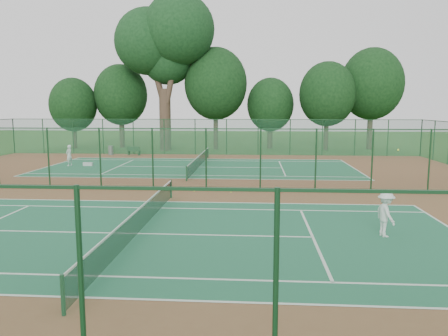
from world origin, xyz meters
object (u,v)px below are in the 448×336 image
Objects in this scene: kit_bag at (88,164)px; big_tree at (165,41)px; trash_bin at (111,150)px; player_far at (69,155)px; player_near at (386,214)px; bench at (134,151)px.

big_tree is (3.77, 13.00, 11.40)m from kit_bag.
kit_bag is (0.79, -7.95, -0.31)m from trash_bin.
player_far is 8.12m from trash_bin.
trash_bin is 0.05× the size of big_tree.
big_tree is at bearing 12.38° from player_near.
bench is at bearing -112.98° from big_tree.
player_near reaches higher than kit_bag.
kit_bag is (1.45, 0.13, -0.71)m from player_far.
player_far is 1.19× the size of bench.
kit_bag is at bearing 112.53° from player_far.
trash_bin is 13.01m from big_tree.
big_tree is (2.23, 5.25, 11.11)m from bench.
player_far reaches higher than trash_bin.
player_near is 26.29m from player_far.
player_far is at bearing -171.92° from kit_bag.
kit_bag is at bearing -92.39° from bench.
trash_bin is 8.00m from kit_bag.
player_near is at bearing 64.91° from player_far.
player_near is 2.24× the size of kit_bag.
bench is (2.99, 7.88, -0.41)m from player_far.
player_near is 0.10× the size of big_tree.
player_far is 2.25× the size of kit_bag.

